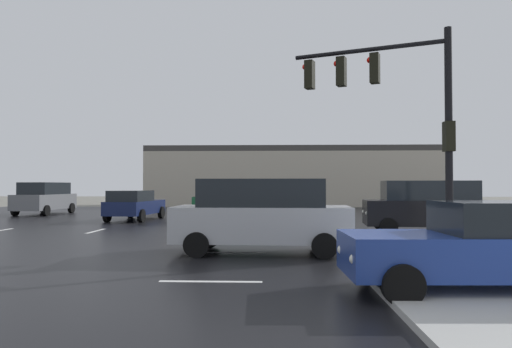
% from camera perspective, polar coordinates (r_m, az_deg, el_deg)
% --- Properties ---
extents(ground_plane, '(120.00, 120.00, 0.00)m').
position_cam_1_polar(ground_plane, '(19.44, -1.47, -6.87)').
color(ground_plane, slate).
extents(road_asphalt, '(44.00, 44.00, 0.02)m').
position_cam_1_polar(road_asphalt, '(19.44, -1.47, -6.84)').
color(road_asphalt, black).
rests_on(road_asphalt, ground_plane).
extents(snow_strip_curbside, '(4.00, 1.60, 0.06)m').
position_cam_1_polar(snow_strip_curbside, '(15.86, 16.05, -7.47)').
color(snow_strip_curbside, white).
rests_on(snow_strip_curbside, sidewalk_corner).
extents(lane_markings, '(36.15, 36.15, 0.01)m').
position_cam_1_polar(lane_markings, '(18.03, 2.11, -7.24)').
color(lane_markings, silver).
rests_on(lane_markings, road_asphalt).
extents(traffic_signal_mast, '(4.65, 2.08, 6.50)m').
position_cam_1_polar(traffic_signal_mast, '(15.93, 16.13, 8.47)').
color(traffic_signal_mast, black).
rests_on(traffic_signal_mast, sidewalk_corner).
extents(strip_building_background, '(25.94, 8.00, 5.29)m').
position_cam_1_polar(strip_building_background, '(44.99, 4.38, -0.34)').
color(strip_building_background, '#BCB29E').
rests_on(strip_building_background, ground_plane).
extents(suv_green, '(4.87, 2.24, 2.03)m').
position_cam_1_polar(suv_green, '(24.56, -1.66, -3.16)').
color(suv_green, '#195933').
rests_on(suv_green, road_asphalt).
extents(sedan_navy, '(2.35, 4.66, 1.58)m').
position_cam_1_polar(sedan_navy, '(26.44, -14.13, -3.51)').
color(sedan_navy, '#141E47').
rests_on(sedan_navy, road_asphalt).
extents(suv_grey, '(2.35, 4.91, 2.03)m').
position_cam_1_polar(suv_grey, '(33.55, -23.63, -2.56)').
color(suv_grey, slate).
rests_on(suv_grey, road_asphalt).
extents(suv_silver, '(4.89, 2.30, 2.03)m').
position_cam_1_polar(suv_silver, '(13.31, 0.72, -4.73)').
color(suv_silver, '#B7BABF').
rests_on(suv_silver, road_asphalt).
extents(suv_black, '(4.96, 2.50, 2.03)m').
position_cam_1_polar(suv_black, '(19.68, 19.65, -3.55)').
color(suv_black, black).
rests_on(suv_black, road_asphalt).
extents(sedan_blue, '(4.59, 2.15, 1.58)m').
position_cam_1_polar(sedan_blue, '(9.27, 25.54, -7.57)').
color(sedan_blue, navy).
rests_on(sedan_blue, road_asphalt).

